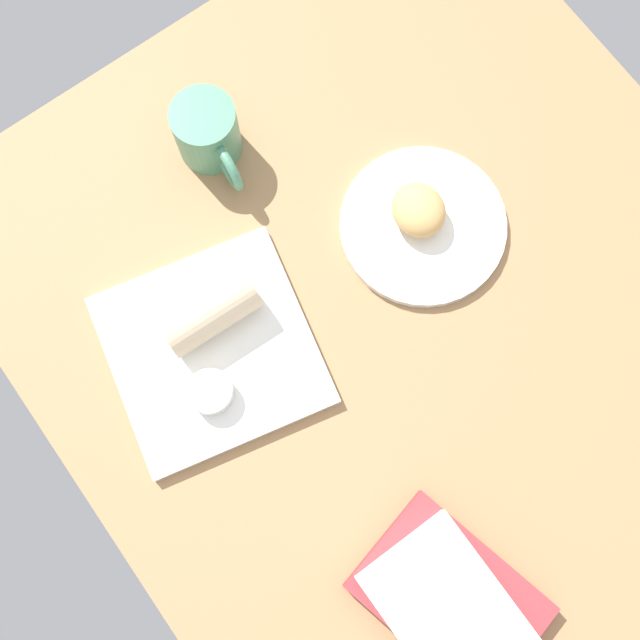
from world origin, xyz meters
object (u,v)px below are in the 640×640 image
coffee_mug (208,133)px  round_plate (423,226)px  square_plate (212,351)px  scone_pastry (419,210)px  book_stack (449,603)px  breakfast_wrap (206,308)px  sauce_cup (211,392)px

coffee_mug → round_plate: bearing=-147.9°
coffee_mug → square_plate: bearing=145.5°
scone_pastry → book_stack: scone_pastry is taller
square_plate → breakfast_wrap: size_ratio=2.04×
book_stack → scone_pastry: bearing=-33.2°
scone_pastry → book_stack: size_ratio=0.32×
coffee_mug → book_stack: bearing=170.9°
square_plate → breakfast_wrap: breakfast_wrap is taller
round_plate → book_stack: bearing=145.8°
breakfast_wrap → round_plate: bearing=-99.5°
round_plate → square_plate: bearing=85.4°
square_plate → scone_pastry: bearing=-92.1°
square_plate → coffee_mug: (22.62, -15.52, 3.87)cm
square_plate → book_stack: (-40.66, -5.35, 1.71)cm
square_plate → book_stack: bearing=-172.5°
sauce_cup → breakfast_wrap: size_ratio=0.45×
round_plate → breakfast_wrap: bearing=77.9°
coffee_mug → sauce_cup: bearing=145.8°
square_plate → sauce_cup: bearing=147.0°
round_plate → sauce_cup: bearing=93.5°
scone_pastry → coffee_mug: (23.79, 15.67, 0.96)cm
breakfast_wrap → book_stack: breakfast_wrap is taller
round_plate → sauce_cup: sauce_cup is taller
round_plate → breakfast_wrap: 29.86cm
scone_pastry → sauce_cup: 34.37cm
round_plate → square_plate: size_ratio=0.88×
sauce_cup → coffee_mug: coffee_mug is taller
sauce_cup → round_plate: bearing=-86.5°
round_plate → square_plate: square_plate is taller
sauce_cup → book_stack: 37.00cm
square_plate → breakfast_wrap: bearing=-33.0°
round_plate → book_stack: book_stack is taller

